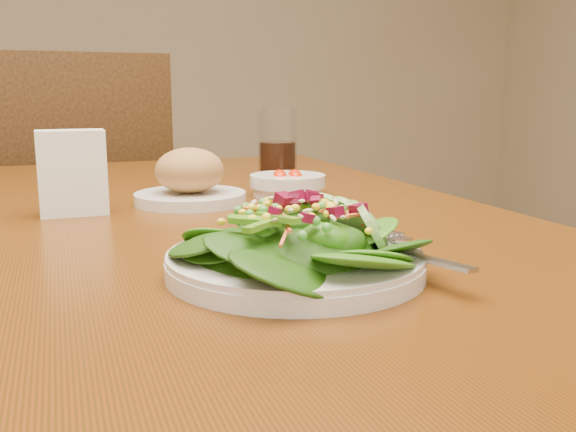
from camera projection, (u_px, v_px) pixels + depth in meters
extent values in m
cube|color=#5F2909|center=(185.00, 226.00, 0.92)|extent=(0.90, 1.40, 0.04)
cylinder|color=#482C12|center=(289.00, 305.00, 1.72)|extent=(0.07, 0.07, 0.71)
cube|color=#482C12|center=(82.00, 243.00, 1.89)|extent=(0.50, 0.50, 0.04)
cylinder|color=#482C12|center=(141.00, 296.00, 2.20)|extent=(0.04, 0.04, 0.46)
cylinder|color=#482C12|center=(14.00, 312.00, 2.04)|extent=(0.04, 0.04, 0.46)
cylinder|color=#482C12|center=(169.00, 336.00, 1.84)|extent=(0.04, 0.04, 0.46)
cylinder|color=#482C12|center=(18.00, 360.00, 1.68)|extent=(0.04, 0.04, 0.46)
cube|color=#482C12|center=(86.00, 155.00, 1.63)|extent=(0.45, 0.07, 0.51)
cylinder|color=silver|center=(295.00, 266.00, 0.61)|extent=(0.25, 0.25, 0.02)
ellipsoid|color=black|center=(295.00, 239.00, 0.61)|extent=(0.17, 0.17, 0.04)
cube|color=silver|center=(408.00, 252.00, 0.62)|extent=(0.05, 0.18, 0.01)
cylinder|color=silver|center=(190.00, 198.00, 0.99)|extent=(0.17, 0.17, 0.02)
ellipsoid|color=#A26F42|center=(190.00, 170.00, 0.98)|extent=(0.11, 0.11, 0.07)
cylinder|color=silver|center=(288.00, 185.00, 1.06)|extent=(0.13, 0.13, 0.04)
sphere|color=red|center=(295.00, 177.00, 1.07)|extent=(0.03, 0.03, 0.03)
sphere|color=red|center=(280.00, 178.00, 1.07)|extent=(0.03, 0.03, 0.03)
sphere|color=red|center=(280.00, 180.00, 1.05)|extent=(0.03, 0.03, 0.03)
sphere|color=red|center=(296.00, 179.00, 1.05)|extent=(0.03, 0.03, 0.03)
cylinder|color=silver|center=(277.00, 142.00, 1.29)|extent=(0.08, 0.08, 0.14)
cylinder|color=black|center=(278.00, 159.00, 1.30)|extent=(0.07, 0.07, 0.07)
cube|color=white|center=(72.00, 173.00, 0.90)|extent=(0.09, 0.05, 0.12)
cube|color=white|center=(72.00, 166.00, 0.89)|extent=(0.08, 0.04, 0.10)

